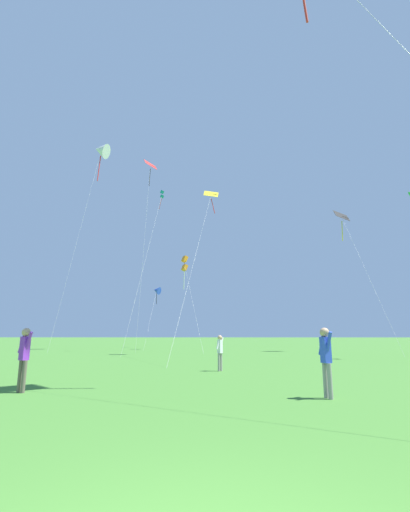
# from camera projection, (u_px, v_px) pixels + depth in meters

# --- Properties ---
(kite_teal_box) EXTENTS (1.45, 9.78, 16.48)m
(kite_teal_box) POSITION_uv_depth(u_px,v_px,m) (161.00, 198.00, 38.69)
(kite_teal_box) COLOR teal
(kite_teal_box) RESTS_ON ground_plane
(kite_yellow_diamond) EXTENTS (2.69, 12.30, 14.02)m
(kite_yellow_diamond) POSITION_uv_depth(u_px,v_px,m) (210.00, 201.00, 31.58)
(kite_yellow_diamond) COLOR yellow
(kite_yellow_diamond) RESTS_ON ground_plane
(kite_orange_box) EXTENTS (2.91, 9.83, 10.28)m
(kite_orange_box) POSITION_uv_depth(u_px,v_px,m) (185.00, 264.00, 41.64)
(kite_orange_box) COLOR orange
(kite_orange_box) RESTS_ON ground_plane
(kite_blue_delta) EXTENTS (1.31, 8.96, 7.72)m
(kite_blue_delta) POSITION_uv_depth(u_px,v_px,m) (157.00, 291.00, 47.83)
(kite_blue_delta) COLOR blue
(kite_blue_delta) RESTS_ON ground_plane
(kite_white_distant) EXTENTS (2.29, 9.62, 25.29)m
(kite_white_distant) POSITION_uv_depth(u_px,v_px,m) (101.00, 150.00, 46.36)
(kite_white_distant) COLOR white
(kite_white_distant) RESTS_ON ground_plane
(kite_black_large) EXTENTS (1.54, 9.75, 14.13)m
(kite_black_large) POSITION_uv_depth(u_px,v_px,m) (343.00, 222.00, 37.45)
(kite_black_large) COLOR black
(kite_black_large) RESTS_ON ground_plane
(kite_red_high) EXTENTS (1.62, 8.45, 22.11)m
(kite_red_high) POSITION_uv_depth(u_px,v_px,m) (150.00, 172.00, 43.82)
(kite_red_high) COLOR red
(kite_red_high) RESTS_ON ground_plane
(person_child_small) EXTENTS (0.37, 0.44, 1.55)m
(person_child_small) POSITION_uv_depth(u_px,v_px,m) (220.00, 349.00, 16.54)
(person_child_small) COLOR gray
(person_child_small) RESTS_ON ground_plane
(person_near_tree) EXTENTS (0.53, 0.36, 1.77)m
(person_near_tree) POSITION_uv_depth(u_px,v_px,m) (24.00, 353.00, 10.51)
(person_near_tree) COLOR #665B4C
(person_near_tree) RESTS_ON ground_plane
(person_far_back) EXTENTS (0.28, 0.56, 1.76)m
(person_far_back) POSITION_uv_depth(u_px,v_px,m) (326.00, 355.00, 9.55)
(person_far_back) COLOR gray
(person_far_back) RESTS_ON ground_plane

